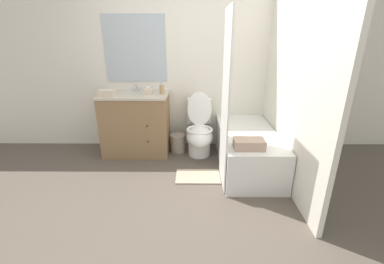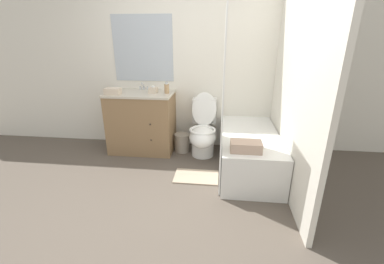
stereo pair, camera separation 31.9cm
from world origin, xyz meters
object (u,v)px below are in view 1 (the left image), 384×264
(toilet, at_px, (199,132))
(sink_faucet, at_px, (137,88))
(bath_mat, at_px, (198,176))
(soap_dispenser, at_px, (162,89))
(bathtub, at_px, (247,149))
(tissue_box, at_px, (148,91))
(wastebasket, at_px, (178,143))
(hand_towel_folded, at_px, (106,93))
(bath_towel_folded, at_px, (249,144))
(vanity_cabinet, at_px, (136,123))

(toilet, bearing_deg, sink_faucet, 163.64)
(bath_mat, bearing_deg, toilet, 87.53)
(soap_dispenser, bearing_deg, bathtub, -20.61)
(toilet, bearing_deg, tissue_box, 174.36)
(wastebasket, bearing_deg, tissue_box, -179.46)
(hand_towel_folded, bearing_deg, tissue_box, 17.42)
(sink_faucet, xyz_separation_m, wastebasket, (0.60, -0.20, -0.79))
(toilet, xyz_separation_m, bath_towel_folded, (0.52, -0.90, 0.20))
(tissue_box, xyz_separation_m, hand_towel_folded, (-0.53, -0.17, 0.00))
(bath_mat, bearing_deg, bath_towel_folded, -22.09)
(toilet, bearing_deg, bath_towel_folded, -59.89)
(hand_towel_folded, bearing_deg, bathtub, -8.31)
(bath_mat, bearing_deg, bathtub, 25.18)
(toilet, xyz_separation_m, bath_mat, (-0.03, -0.68, -0.34))
(sink_faucet, xyz_separation_m, toilet, (0.93, -0.27, -0.58))
(sink_faucet, relative_size, soap_dispenser, 0.90)
(soap_dispenser, xyz_separation_m, bath_towel_folded, (1.05, -0.97, -0.41))
(bathtub, bearing_deg, vanity_cabinet, 164.02)
(wastebasket, bearing_deg, bathtub, -25.14)
(toilet, xyz_separation_m, bathtub, (0.63, -0.37, -0.10))
(wastebasket, relative_size, bath_mat, 0.50)
(toilet, distance_m, hand_towel_folded, 1.39)
(soap_dispenser, relative_size, bath_mat, 0.29)
(hand_towel_folded, bearing_deg, wastebasket, 10.36)
(toilet, relative_size, hand_towel_folded, 4.24)
(tissue_box, bearing_deg, bath_mat, -47.16)
(wastebasket, relative_size, soap_dispenser, 1.73)
(sink_faucet, relative_size, toilet, 0.16)
(bath_towel_folded, xyz_separation_m, bath_mat, (-0.55, 0.22, -0.54))
(vanity_cabinet, distance_m, bath_mat, 1.25)
(vanity_cabinet, bearing_deg, tissue_box, -0.71)
(hand_towel_folded, distance_m, bath_mat, 1.65)
(sink_faucet, distance_m, tissue_box, 0.28)
(toilet, xyz_separation_m, wastebasket, (-0.32, 0.08, -0.21))
(wastebasket, height_order, hand_towel_folded, hand_towel_folded)
(soap_dispenser, height_order, bath_towel_folded, soap_dispenser)
(bath_towel_folded, bearing_deg, tissue_box, 142.03)
(sink_faucet, relative_size, bath_mat, 0.26)
(wastebasket, xyz_separation_m, hand_towel_folded, (-0.93, -0.17, 0.80))
(tissue_box, relative_size, bath_mat, 0.24)
(tissue_box, relative_size, bath_towel_folded, 0.39)
(bathtub, relative_size, wastebasket, 5.38)
(toilet, height_order, bath_towel_folded, toilet)
(bathtub, bearing_deg, bath_towel_folded, -100.91)
(sink_faucet, xyz_separation_m, bath_towel_folded, (1.45, -1.18, -0.38))
(wastebasket, height_order, bath_towel_folded, bath_towel_folded)
(wastebasket, bearing_deg, vanity_cabinet, -179.88)
(vanity_cabinet, xyz_separation_m, tissue_box, (0.20, -0.00, 0.48))
(hand_towel_folded, bearing_deg, sink_faucet, 47.90)
(tissue_box, height_order, bath_mat, tissue_box)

